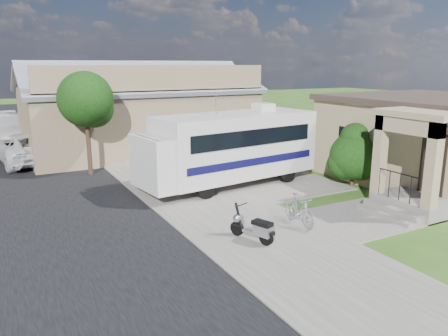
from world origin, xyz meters
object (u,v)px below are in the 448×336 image
scooter (254,228)px  pickup_truck (26,148)px  motorhome (230,146)px  shrub (354,154)px  garden_hose (368,204)px  van (10,129)px  bicycle (299,212)px

scooter → pickup_truck: size_ratio=0.26×
motorhome → shrub: bearing=-35.0°
pickup_truck → shrub: bearing=129.7°
scooter → pickup_truck: pickup_truck is taller
garden_hose → pickup_truck: bearing=126.5°
motorhome → shrub: 5.02m
pickup_truck → van: bearing=-92.8°
bicycle → garden_hose: bicycle is taller
scooter → shrub: bearing=5.7°
van → shrub: bearing=-67.0°
motorhome → van: 16.72m
shrub → pickup_truck: (-11.33, 10.97, -0.56)m
motorhome → van: size_ratio=1.20×
motorhome → van: (-7.29, 15.03, -0.72)m
shrub → bicycle: (-4.83, -2.71, -0.86)m
scooter → pickup_truck: 14.85m
van → garden_hose: van is taller
pickup_truck → garden_hose: bearing=120.3°
bicycle → garden_hose: (3.33, 0.40, -0.37)m
pickup_truck → motorhome: bearing=122.5°
motorhome → pickup_truck: bearing=121.7°
shrub → garden_hose: bearing=-123.0°
van → bicycle: bearing=-82.1°
pickup_truck → van: van is taller
motorhome → shrub: motorhome is taller
shrub → bicycle: bearing=-150.7°
bicycle → van: bearing=113.0°
garden_hose → scooter: bearing=-170.9°
pickup_truck → scooter: bearing=101.9°
motorhome → pickup_truck: (-6.91, 8.62, -0.88)m
motorhome → scooter: (-2.29, -5.49, -1.20)m
scooter → van: van is taller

